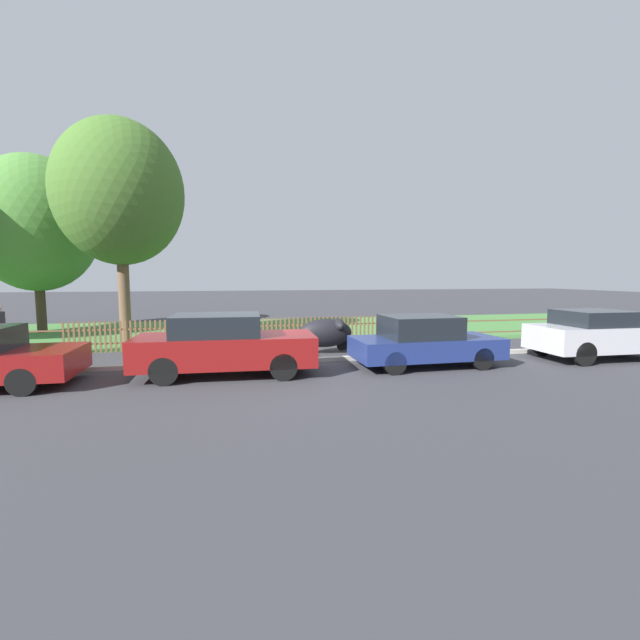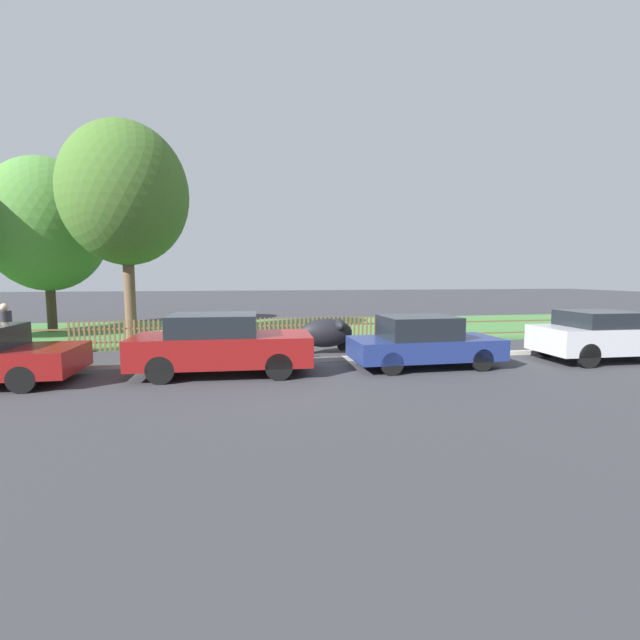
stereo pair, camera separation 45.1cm
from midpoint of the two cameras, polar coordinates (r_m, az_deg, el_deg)
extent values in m
plane|color=#38383D|center=(12.04, -6.72, -5.87)|extent=(120.00, 120.00, 0.00)
cube|color=#B2ADA3|center=(12.12, -6.75, -5.50)|extent=(42.33, 0.20, 0.12)
cube|color=#477F3D|center=(19.57, -7.98, -1.32)|extent=(42.33, 9.41, 0.01)
cube|color=brown|center=(14.90, -7.37, -2.49)|extent=(42.33, 0.03, 0.05)
cube|color=brown|center=(14.84, -7.40, -0.79)|extent=(42.33, 0.03, 0.05)
cube|color=brown|center=(15.77, -29.75, -1.95)|extent=(0.06, 0.03, 1.01)
cube|color=brown|center=(15.72, -29.23, -1.94)|extent=(0.06, 0.03, 1.01)
cube|color=brown|center=(15.67, -28.70, -1.94)|extent=(0.06, 0.03, 1.01)
cube|color=brown|center=(15.62, -28.17, -1.94)|extent=(0.06, 0.03, 1.01)
cube|color=brown|center=(15.57, -27.64, -1.93)|extent=(0.06, 0.03, 1.01)
cube|color=brown|center=(15.53, -27.11, -1.93)|extent=(0.06, 0.03, 1.01)
cube|color=brown|center=(15.48, -26.57, -1.92)|extent=(0.06, 0.03, 1.01)
cube|color=brown|center=(15.44, -26.03, -1.92)|extent=(0.06, 0.03, 1.01)
cube|color=brown|center=(15.40, -25.49, -1.91)|extent=(0.06, 0.03, 1.01)
cube|color=brown|center=(15.36, -24.94, -1.91)|extent=(0.06, 0.03, 1.01)
cube|color=brown|center=(15.32, -24.39, -1.90)|extent=(0.06, 0.03, 1.01)
cube|color=brown|center=(15.28, -23.84, -1.90)|extent=(0.06, 0.03, 1.01)
cube|color=brown|center=(15.25, -23.29, -1.89)|extent=(0.06, 0.03, 1.01)
cube|color=brown|center=(15.21, -22.73, -1.89)|extent=(0.06, 0.03, 1.01)
cube|color=brown|center=(15.18, -22.17, -1.88)|extent=(0.06, 0.03, 1.01)
cube|color=brown|center=(15.15, -21.61, -1.87)|extent=(0.06, 0.03, 1.01)
cube|color=brown|center=(15.12, -21.04, -1.87)|extent=(0.06, 0.03, 1.01)
cube|color=brown|center=(15.09, -20.48, -1.86)|extent=(0.06, 0.03, 1.01)
cube|color=brown|center=(15.06, -19.91, -1.85)|extent=(0.06, 0.03, 1.01)
cube|color=brown|center=(15.03, -19.34, -1.85)|extent=(0.06, 0.03, 1.01)
cube|color=brown|center=(15.01, -18.76, -1.84)|extent=(0.06, 0.03, 1.01)
cube|color=brown|center=(14.99, -18.19, -1.83)|extent=(0.06, 0.03, 1.01)
cube|color=brown|center=(14.97, -17.61, -1.82)|extent=(0.06, 0.03, 1.01)
cube|color=brown|center=(14.95, -17.04, -1.82)|extent=(0.06, 0.03, 1.01)
cube|color=brown|center=(14.93, -16.46, -1.81)|extent=(0.06, 0.03, 1.01)
cube|color=brown|center=(14.91, -15.88, -1.80)|extent=(0.06, 0.03, 1.01)
cube|color=brown|center=(14.90, -15.29, -1.79)|extent=(0.06, 0.03, 1.01)
cube|color=brown|center=(14.88, -14.71, -1.78)|extent=(0.06, 0.03, 1.01)
cube|color=brown|center=(14.87, -14.13, -1.77)|extent=(0.06, 0.03, 1.01)
cube|color=brown|center=(14.86, -13.54, -1.76)|extent=(0.06, 0.03, 1.01)
cube|color=brown|center=(14.85, -12.96, -1.75)|extent=(0.06, 0.03, 1.01)
cube|color=brown|center=(14.84, -12.37, -1.74)|extent=(0.06, 0.03, 1.01)
cube|color=brown|center=(14.84, -11.79, -1.74)|extent=(0.06, 0.03, 1.01)
cube|color=brown|center=(14.83, -11.20, -1.73)|extent=(0.06, 0.03, 1.01)
cube|color=brown|center=(14.83, -10.61, -1.72)|extent=(0.06, 0.03, 1.01)
cube|color=brown|center=(14.83, -10.02, -1.70)|extent=(0.06, 0.03, 1.01)
cube|color=brown|center=(14.83, -9.44, -1.69)|extent=(0.06, 0.03, 1.01)
cube|color=brown|center=(14.83, -8.85, -1.68)|extent=(0.06, 0.03, 1.01)
cube|color=brown|center=(14.83, -8.26, -1.67)|extent=(0.06, 0.03, 1.01)
cube|color=brown|center=(14.84, -7.67, -1.66)|extent=(0.06, 0.03, 1.01)
cube|color=brown|center=(14.85, -7.09, -1.65)|extent=(0.06, 0.03, 1.01)
cube|color=brown|center=(14.85, -6.50, -1.64)|extent=(0.06, 0.03, 1.01)
cube|color=brown|center=(14.86, -5.92, -1.63)|extent=(0.06, 0.03, 1.01)
cube|color=brown|center=(14.87, -5.33, -1.62)|extent=(0.06, 0.03, 1.01)
cube|color=brown|center=(14.89, -4.75, -1.60)|extent=(0.06, 0.03, 1.01)
cube|color=brown|center=(14.90, -4.17, -1.59)|extent=(0.06, 0.03, 1.01)
cube|color=brown|center=(14.92, -3.59, -1.58)|extent=(0.06, 0.03, 1.01)
cube|color=brown|center=(14.93, -3.01, -1.57)|extent=(0.06, 0.03, 1.01)
cube|color=brown|center=(14.95, -2.43, -1.56)|extent=(0.06, 0.03, 1.01)
cube|color=brown|center=(14.97, -1.85, -1.54)|extent=(0.06, 0.03, 1.01)
cube|color=brown|center=(14.99, -1.28, -1.53)|extent=(0.06, 0.03, 1.01)
cube|color=brown|center=(15.02, -0.70, -1.52)|extent=(0.06, 0.03, 1.01)
cube|color=brown|center=(15.04, -0.13, -1.51)|extent=(0.06, 0.03, 1.01)
cube|color=brown|center=(15.07, 0.44, -1.49)|extent=(0.06, 0.03, 1.01)
cube|color=brown|center=(15.10, 1.01, -1.48)|extent=(0.06, 0.03, 1.01)
cube|color=brown|center=(15.13, 1.57, -1.47)|extent=(0.06, 0.03, 1.01)
cube|color=brown|center=(15.16, 2.14, -1.45)|extent=(0.06, 0.03, 1.01)
cube|color=brown|center=(15.19, 2.70, -1.44)|extent=(0.06, 0.03, 1.01)
cube|color=brown|center=(15.22, 3.26, -1.43)|extent=(0.06, 0.03, 1.01)
cube|color=brown|center=(15.26, 3.81, -1.41)|extent=(0.06, 0.03, 1.01)
cube|color=brown|center=(15.29, 4.36, -1.40)|extent=(0.06, 0.03, 1.01)
cube|color=brown|center=(15.33, 4.92, -1.39)|extent=(0.06, 0.03, 1.01)
cube|color=brown|center=(15.37, 5.46, -1.37)|extent=(0.06, 0.03, 1.01)
cube|color=brown|center=(15.41, 6.01, -1.36)|extent=(0.06, 0.03, 1.01)
cube|color=brown|center=(15.46, 6.55, -1.34)|extent=(0.06, 0.03, 1.01)
cube|color=brown|center=(15.50, 7.09, -1.33)|extent=(0.06, 0.03, 1.01)
cube|color=brown|center=(15.54, 7.63, -1.32)|extent=(0.06, 0.03, 1.01)
cube|color=brown|center=(15.59, 8.16, -1.30)|extent=(0.06, 0.03, 1.01)
cube|color=brown|center=(15.64, 8.69, -1.29)|extent=(0.06, 0.03, 1.01)
cube|color=brown|center=(15.69, 9.21, -1.28)|extent=(0.06, 0.03, 1.01)
cube|color=brown|center=(15.74, 9.74, -1.26)|extent=(0.06, 0.03, 1.01)
cube|color=brown|center=(15.79, 10.26, -1.25)|extent=(0.06, 0.03, 1.01)
cube|color=brown|center=(15.84, 10.77, -1.23)|extent=(0.06, 0.03, 1.01)
cube|color=brown|center=(15.90, 11.29, -1.22)|extent=(0.06, 0.03, 1.01)
cube|color=brown|center=(15.95, 11.80, -1.21)|extent=(0.06, 0.03, 1.01)
cube|color=brown|center=(16.01, 12.30, -1.19)|extent=(0.06, 0.03, 1.01)
cube|color=brown|center=(16.07, 12.80, -1.18)|extent=(0.06, 0.03, 1.01)
cube|color=brown|center=(16.12, 13.30, -1.16)|extent=(0.06, 0.03, 1.01)
cube|color=brown|center=(16.18, 13.80, -1.15)|extent=(0.06, 0.03, 1.01)
cube|color=brown|center=(16.25, 14.29, -1.14)|extent=(0.06, 0.03, 1.01)
cylinder|color=black|center=(12.39, -30.76, -4.96)|extent=(0.58, 0.14, 0.58)
cylinder|color=black|center=(10.83, -34.01, -6.61)|extent=(0.58, 0.14, 0.58)
cube|color=maroon|center=(10.86, -11.61, -3.83)|extent=(4.39, 1.95, 0.72)
cube|color=black|center=(10.79, -12.82, -0.59)|extent=(2.13, 1.68, 0.52)
cylinder|color=black|center=(11.71, -4.74, -4.56)|extent=(0.65, 0.16, 0.65)
cylinder|color=black|center=(10.10, -4.23, -6.26)|extent=(0.65, 0.16, 0.65)
cylinder|color=black|center=(11.88, -17.80, -4.68)|extent=(0.65, 0.16, 0.65)
cylinder|color=black|center=(10.29, -19.39, -6.35)|extent=(0.65, 0.16, 0.65)
cube|color=navy|center=(11.91, 14.85, -3.61)|extent=(3.99, 1.78, 0.55)
cube|color=black|center=(11.74, 14.05, -0.92)|extent=(1.93, 1.57, 0.59)
cylinder|color=black|center=(13.19, 18.14, -3.80)|extent=(0.59, 0.15, 0.58)
cylinder|color=black|center=(11.87, 21.82, -4.99)|extent=(0.59, 0.15, 0.58)
cylinder|color=black|center=(12.19, 8.00, -4.34)|extent=(0.59, 0.15, 0.58)
cylinder|color=black|center=(10.75, 10.73, -5.77)|extent=(0.59, 0.15, 0.58)
cube|color=#BCBCC1|center=(14.91, 34.32, -2.08)|extent=(3.81, 1.81, 0.72)
cube|color=black|center=(14.72, 33.92, 0.13)|extent=(1.84, 1.61, 0.44)
cylinder|color=black|center=(16.33, 35.31, -2.63)|extent=(0.67, 0.15, 0.67)
cylinder|color=black|center=(14.79, 28.79, -3.05)|extent=(0.67, 0.15, 0.67)
cylinder|color=black|center=(13.57, 32.98, -4.02)|extent=(0.67, 0.15, 0.67)
cylinder|color=black|center=(13.72, 4.37, -3.24)|extent=(0.55, 0.12, 0.54)
cylinder|color=black|center=(13.41, -0.98, -3.44)|extent=(0.55, 0.12, 0.54)
ellipsoid|color=black|center=(13.49, 1.73, -1.75)|extent=(1.75, 0.81, 0.90)
ellipsoid|color=black|center=(13.56, 3.41, -0.69)|extent=(0.43, 0.94, 0.41)
cylinder|color=#473828|center=(22.10, -31.76, 2.67)|extent=(0.39, 0.39, 3.07)
ellipsoid|color=#4C8438|center=(22.19, -32.20, 10.69)|extent=(4.96, 4.96, 5.70)
cylinder|color=brown|center=(17.37, -23.38, 3.95)|extent=(0.40, 0.40, 4.00)
ellipsoid|color=#426B28|center=(17.62, -23.85, 15.12)|extent=(4.48, 4.48, 5.15)
cylinder|color=#7F6B51|center=(15.27, -35.30, -2.88)|extent=(0.15, 0.15, 0.81)
cylinder|color=#7F6B51|center=(15.09, -35.84, -3.01)|extent=(0.15, 0.15, 0.81)
cylinder|color=#333338|center=(15.10, -35.73, -0.22)|extent=(0.40, 0.40, 0.64)
sphere|color=beige|center=(15.06, -35.83, 1.40)|extent=(0.22, 0.22, 0.22)
camera|label=1|loc=(0.23, -89.01, 0.10)|focal=24.00mm
camera|label=2|loc=(0.23, 90.99, -0.10)|focal=24.00mm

